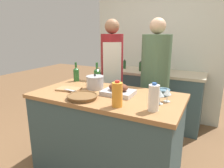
# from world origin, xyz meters

# --- Properties ---
(kitchen_island) EXTENTS (1.55, 0.82, 0.93)m
(kitchen_island) POSITION_xyz_m (0.00, 0.00, 0.47)
(kitchen_island) COLOR #3D565B
(kitchen_island) RESTS_ON ground_plane
(back_counter) EXTENTS (1.78, 0.60, 0.92)m
(back_counter) POSITION_xyz_m (0.00, 1.50, 0.46)
(back_counter) COLOR #3D565B
(back_counter) RESTS_ON ground_plane
(back_wall) EXTENTS (2.28, 0.10, 2.55)m
(back_wall) POSITION_xyz_m (0.00, 1.85, 1.27)
(back_wall) COLOR silver
(back_wall) RESTS_ON ground_plane
(roasting_pan) EXTENTS (0.32, 0.24, 0.12)m
(roasting_pan) POSITION_xyz_m (0.12, 0.04, 0.97)
(roasting_pan) COLOR #BCBCC1
(roasting_pan) RESTS_ON kitchen_island
(wicker_basket) EXTENTS (0.30, 0.30, 0.04)m
(wicker_basket) POSITION_xyz_m (-0.13, -0.24, 0.95)
(wicker_basket) COLOR brown
(wicker_basket) RESTS_ON kitchen_island
(cutting_board) EXTENTS (0.28, 0.21, 0.02)m
(cutting_board) POSITION_xyz_m (-0.45, -0.06, 0.94)
(cutting_board) COLOR #AD7F51
(cutting_board) RESTS_ON kitchen_island
(stock_pot) EXTENTS (0.20, 0.20, 0.17)m
(stock_pot) POSITION_xyz_m (-0.21, 0.12, 1.00)
(stock_pot) COLOR #B7B7BC
(stock_pot) RESTS_ON kitchen_island
(mixing_bowl) EXTENTS (0.14, 0.14, 0.07)m
(mixing_bowl) POSITION_xyz_m (0.53, 0.23, 0.97)
(mixing_bowl) COLOR slate
(mixing_bowl) RESTS_ON kitchen_island
(juice_jug) EXTENTS (0.09, 0.09, 0.23)m
(juice_jug) POSITION_xyz_m (0.25, -0.27, 1.04)
(juice_jug) COLOR orange
(juice_jug) RESTS_ON kitchen_island
(milk_jug) EXTENTS (0.09, 0.09, 0.24)m
(milk_jug) POSITION_xyz_m (0.56, -0.22, 1.04)
(milk_jug) COLOR white
(milk_jug) RESTS_ON kitchen_island
(wine_bottle_green) EXTENTS (0.08, 0.08, 0.26)m
(wine_bottle_green) POSITION_xyz_m (-0.32, 0.34, 1.03)
(wine_bottle_green) COLOR #28662D
(wine_bottle_green) RESTS_ON kitchen_island
(wine_bottle_dark) EXTENTS (0.07, 0.07, 0.25)m
(wine_bottle_dark) POSITION_xyz_m (-0.63, 0.32, 1.03)
(wine_bottle_dark) COLOR #28662D
(wine_bottle_dark) RESTS_ON kitchen_island
(wine_glass_left) EXTENTS (0.07, 0.07, 0.13)m
(wine_glass_left) POSITION_xyz_m (0.57, -0.04, 1.02)
(wine_glass_left) COLOR silver
(wine_glass_left) RESTS_ON kitchen_island
(wine_glass_right) EXTENTS (0.07, 0.07, 0.12)m
(wine_glass_right) POSITION_xyz_m (0.61, 0.05, 1.02)
(wine_glass_right) COLOR silver
(wine_glass_right) RESTS_ON kitchen_island
(knife_chef) EXTENTS (0.22, 0.05, 0.01)m
(knife_chef) POSITION_xyz_m (-0.33, -0.13, 0.95)
(knife_chef) COLOR #B7B7BC
(knife_chef) RESTS_ON cutting_board
(stand_mixer) EXTENTS (0.18, 0.14, 0.32)m
(stand_mixer) POSITION_xyz_m (0.19, 1.41, 1.05)
(stand_mixer) COLOR #333842
(stand_mixer) RESTS_ON back_counter
(condiment_bottle_tall) EXTENTS (0.07, 0.07, 0.17)m
(condiment_bottle_tall) POSITION_xyz_m (-0.13, 1.42, 0.99)
(condiment_bottle_tall) COLOR #234C28
(condiment_bottle_tall) RESTS_ON back_counter
(condiment_bottle_short) EXTENTS (0.05, 0.05, 0.16)m
(condiment_bottle_short) POSITION_xyz_m (-0.46, 1.51, 0.99)
(condiment_bottle_short) COLOR #234C28
(condiment_bottle_short) RESTS_ON back_counter
(person_cook_aproned) EXTENTS (0.34, 0.35, 1.73)m
(person_cook_aproned) POSITION_xyz_m (-0.34, 0.77, 0.97)
(person_cook_aproned) COLOR beige
(person_cook_aproned) RESTS_ON ground_plane
(person_cook_guest) EXTENTS (0.38, 0.38, 1.73)m
(person_cook_guest) POSITION_xyz_m (0.29, 0.80, 0.95)
(person_cook_guest) COLOR beige
(person_cook_guest) RESTS_ON ground_plane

